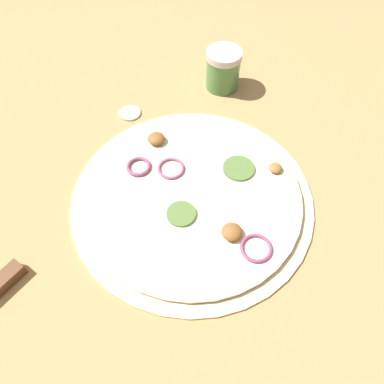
# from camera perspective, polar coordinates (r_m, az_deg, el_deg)

# --- Properties ---
(ground_plane) EXTENTS (3.00, 3.00, 0.00)m
(ground_plane) POSITION_cam_1_polar(r_m,az_deg,el_deg) (0.57, 0.00, -1.01)
(ground_plane) COLOR tan
(pizza) EXTENTS (0.37, 0.37, 0.03)m
(pizza) POSITION_cam_1_polar(r_m,az_deg,el_deg) (0.56, 0.07, -0.63)
(pizza) COLOR beige
(pizza) RESTS_ON ground_plane
(spice_jar) EXTENTS (0.07, 0.07, 0.07)m
(spice_jar) POSITION_cam_1_polar(r_m,az_deg,el_deg) (0.73, 4.75, 18.13)
(spice_jar) COLOR #4C7F42
(spice_jar) RESTS_ON ground_plane
(loose_cap) EXTENTS (0.04, 0.04, 0.01)m
(loose_cap) POSITION_cam_1_polar(r_m,az_deg,el_deg) (0.70, -9.48, 11.89)
(loose_cap) COLOR beige
(loose_cap) RESTS_ON ground_plane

